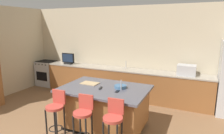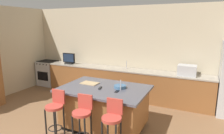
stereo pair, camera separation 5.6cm
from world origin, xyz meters
name	(u,v)px [view 1 (the left image)]	position (x,y,z in m)	size (l,w,h in m)	color
wall_back	(129,51)	(0.00, 4.34, 1.41)	(7.59, 0.12, 2.83)	beige
counter_back	(122,83)	(-0.11, 3.96, 0.46)	(5.32, 0.62, 0.91)	brown
kitchen_island	(105,107)	(0.26, 2.03, 0.47)	(1.87, 1.28, 0.92)	black
range_oven	(47,73)	(-3.13, 3.96, 0.46)	(0.70, 0.63, 0.93)	#B7BABF
microwave	(187,70)	(1.78, 3.96, 1.05)	(0.48, 0.36, 0.28)	#B7BABF
tv_monitor	(68,59)	(-2.10, 3.91, 1.09)	(0.48, 0.16, 0.38)	black
sink_faucet_back	(126,65)	(-0.01, 4.06, 1.03)	(0.02, 0.02, 0.24)	#B2B2B7
sink_faucet_island	(121,85)	(0.65, 2.03, 1.03)	(0.02, 0.02, 0.22)	#B2B2B7
bar_stool_left	(56,111)	(-0.38, 1.18, 0.61)	(0.34, 0.34, 1.01)	#B23D33
bar_stool_center	(84,117)	(0.26, 1.17, 0.61)	(0.34, 0.35, 1.01)	#B23D33
bar_stool_right	(113,123)	(0.85, 1.19, 0.62)	(0.34, 0.35, 1.02)	#B23D33
fruit_bowl	(120,87)	(0.58, 2.15, 0.95)	(0.26, 0.26, 0.06)	#3F668C
cell_phone	(117,91)	(0.62, 1.91, 0.92)	(0.07, 0.15, 0.01)	black
tv_remote	(101,88)	(0.21, 1.94, 0.93)	(0.04, 0.17, 0.02)	black
cutting_board	(90,83)	(-0.18, 2.15, 0.93)	(0.39, 0.26, 0.02)	tan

